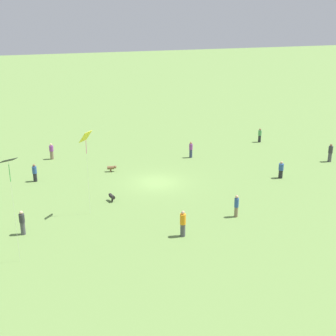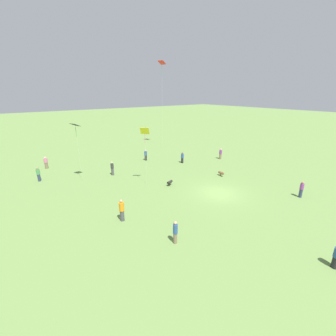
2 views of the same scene
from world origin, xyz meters
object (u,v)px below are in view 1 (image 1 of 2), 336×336
object	(u,v)px
person_4	(183,224)
kite_1	(86,139)
person_0	(191,150)
dog_1	(112,196)
person_1	(51,151)
person_9	(22,223)
person_3	(330,153)
dog_0	(112,168)
person_8	(236,206)
person_5	(281,170)
person_10	(260,135)
person_7	(35,173)
kite_4	(9,164)

from	to	relation	value
person_4	kite_1	bearing A→B (deg)	-41.81
person_0	dog_1	distance (m)	13.35
person_1	person_9	distance (m)	16.77
kite_1	person_9	bearing A→B (deg)	18.50
dog_1	person_0	bearing A→B (deg)	26.96
person_4	person_3	bearing A→B (deg)	-147.56
person_3	kite_1	xyz separation A→B (m)	(25.09, 4.75, 5.00)
person_9	dog_0	size ratio (longest dim) A/B	1.96
person_3	person_4	bearing A→B (deg)	-42.04
person_3	person_8	distance (m)	17.22
person_5	kite_1	xyz separation A→B (m)	(17.87, 2.18, 5.14)
dog_0	person_9	bearing A→B (deg)	-28.42
person_0	person_3	size ratio (longest dim) A/B	0.91
person_10	person_1	bearing A→B (deg)	-22.66
dog_1	person_5	bearing A→B (deg)	-12.00
person_3	person_7	bearing A→B (deg)	-77.27
person_8	kite_1	bearing A→B (deg)	19.92
person_5	dog_1	size ratio (longest dim) A/B	2.04
kite_4	person_7	bearing A→B (deg)	-75.16
person_1	person_10	bearing A→B (deg)	-35.21
person_3	kite_4	distance (m)	32.57
person_8	kite_4	size ratio (longest dim) A/B	0.26
person_7	person_9	size ratio (longest dim) A/B	0.92
person_5	kite_1	world-z (taller)	kite_1
person_5	person_10	world-z (taller)	person_10
person_0	person_4	world-z (taller)	person_4
person_7	person_9	world-z (taller)	person_9
person_4	kite_1	size ratio (longest dim) A/B	0.29
person_4	person_5	distance (m)	14.72
person_0	person_8	bearing A→B (deg)	-130.88
person_8	dog_1	bearing A→B (deg)	5.87
kite_1	dog_0	world-z (taller)	kite_1
person_4	person_7	size ratio (longest dim) A/B	1.16
person_1	person_5	xyz separation A→B (m)	(-19.37, 12.31, -0.04)
person_8	kite_4	world-z (taller)	kite_4
person_4	dog_0	world-z (taller)	person_4
person_9	kite_4	size ratio (longest dim) A/B	0.26
person_0	dog_0	xyz separation A→B (m)	(8.70, 1.66, -0.46)
kite_4	dog_1	size ratio (longest dim) A/B	8.59
kite_1	dog_1	xyz separation A→B (m)	(-2.06, -1.83, -5.51)
dog_1	person_10	bearing A→B (deg)	16.85
person_3	kite_4	xyz separation A→B (m)	(30.40, 10.36, 5.46)
person_0	person_9	world-z (taller)	person_9
person_4	kite_1	xyz separation A→B (m)	(5.43, -5.68, 4.98)
person_10	kite_4	world-z (taller)	kite_4
kite_4	dog_0	distance (m)	17.92
person_9	dog_0	bearing A→B (deg)	-103.47
person_0	dog_0	distance (m)	8.86
kite_4	dog_1	xyz separation A→B (m)	(-7.36, -7.43, -5.97)
person_3	kite_1	distance (m)	26.02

